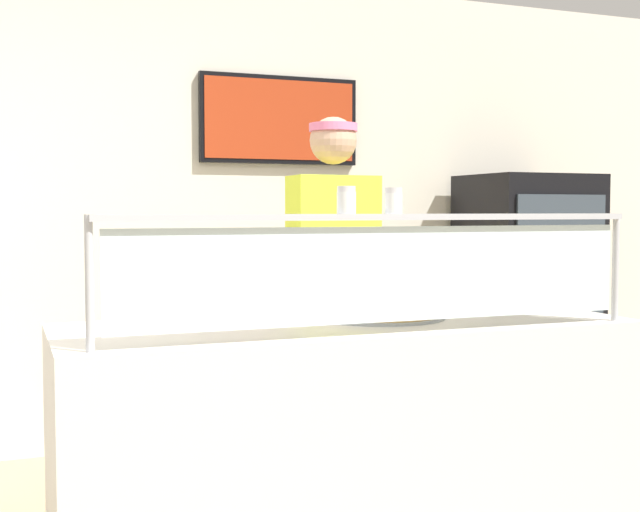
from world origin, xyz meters
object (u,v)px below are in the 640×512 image
Objects in this scene: pizza_server at (386,307)px; drink_fridge at (527,301)px; worker_figure at (334,287)px; pepper_flake_shaker at (393,202)px; parmesan_shaker at (346,202)px; pizza_tray at (378,313)px.

pizza_server is 0.18× the size of drink_fridge.
worker_figure is at bearing -151.87° from drink_fridge.
worker_figure reaches higher than drink_fridge.
pizza_server is at bearing -95.28° from worker_figure.
pepper_flake_shaker is at bearing -101.78° from worker_figure.
parmesan_shaker is 1.03× the size of pepper_flake_shaker.
pepper_flake_shaker is at bearing -121.93° from pizza_server.
drink_fridge is at bearing 28.13° from worker_figure.
worker_figure is (0.08, 0.63, 0.04)m from pizza_tray.
pizza_tray is 1.78× the size of pizza_server.
pizza_tray is 0.28× the size of worker_figure.
pepper_flake_shaker is 0.05× the size of drink_fridge.
pizza_server is 3.34× the size of pepper_flake_shaker.
drink_fridge is (2.03, 1.90, -0.59)m from parmesan_shaker.
pizza_server is 0.55m from pepper_flake_shaker.
drink_fridge reaches higher than pepper_flake_shaker.
pizza_tray is 0.63m from parmesan_shaker.
worker_figure is 1.13× the size of drink_fridge.
parmesan_shaker reaches higher than pizza_server.
drink_fridge is (1.66, 0.89, -0.22)m from worker_figure.
pizza_server is 0.65m from worker_figure.
parmesan_shaker is at bearing -110.29° from worker_figure.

